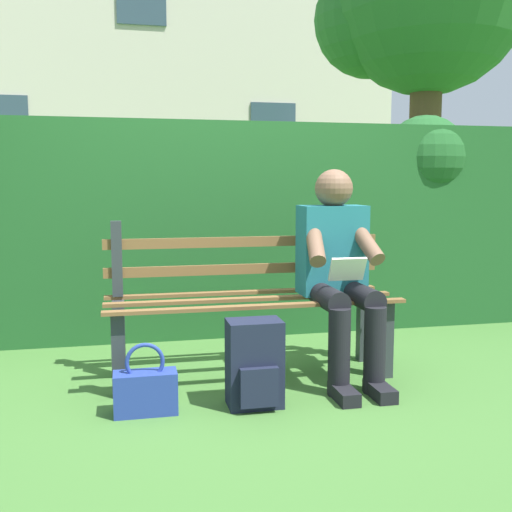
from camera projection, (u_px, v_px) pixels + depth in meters
ground at (252, 376)px, 3.48m from camera, size 60.00×60.00×0.00m
park_bench at (250, 300)px, 3.49m from camera, size 1.66×0.49×0.90m
person_seated at (339, 268)px, 3.40m from camera, size 0.44×0.73×1.20m
hedge_backdrop at (225, 223)px, 4.61m from camera, size 5.46×0.82×1.66m
tree at (419, 4)px, 6.83m from camera, size 2.34×2.23×4.36m
building_facade at (140, 57)px, 12.41m from camera, size 10.01×2.79×7.45m
backpack at (255, 364)px, 3.00m from camera, size 0.27×0.26×0.44m
handbag at (146, 390)px, 2.91m from camera, size 0.31×0.14×0.35m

